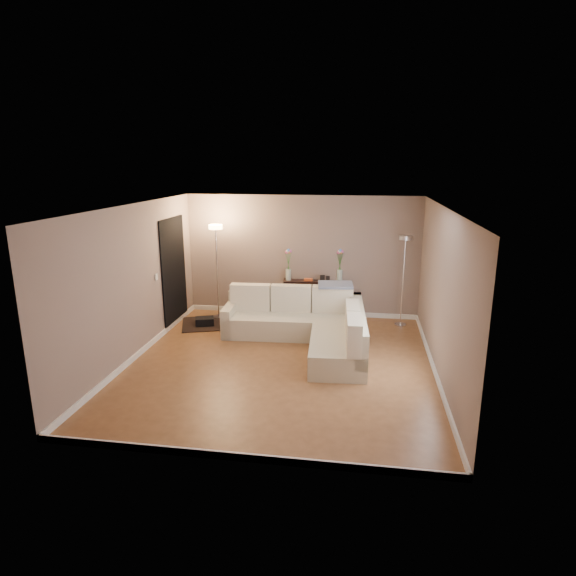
# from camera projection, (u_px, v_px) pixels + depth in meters

# --- Properties ---
(floor) EXTENTS (5.00, 5.50, 0.01)m
(floor) POSITION_uv_depth(u_px,v_px,m) (281.00, 364.00, 8.04)
(floor) COLOR brown
(floor) RESTS_ON ground
(ceiling) EXTENTS (5.00, 5.50, 0.01)m
(ceiling) POSITION_uv_depth(u_px,v_px,m) (280.00, 206.00, 7.37)
(ceiling) COLOR white
(ceiling) RESTS_ON ground
(wall_back) EXTENTS (5.00, 0.02, 2.60)m
(wall_back) POSITION_uv_depth(u_px,v_px,m) (302.00, 256.00, 10.34)
(wall_back) COLOR gray
(wall_back) RESTS_ON ground
(wall_front) EXTENTS (5.00, 0.02, 2.60)m
(wall_front) POSITION_uv_depth(u_px,v_px,m) (237.00, 354.00, 5.07)
(wall_front) COLOR gray
(wall_front) RESTS_ON ground
(wall_left) EXTENTS (0.02, 5.50, 2.60)m
(wall_left) POSITION_uv_depth(u_px,v_px,m) (133.00, 283.00, 8.07)
(wall_left) COLOR gray
(wall_left) RESTS_ON ground
(wall_right) EXTENTS (0.02, 5.50, 2.60)m
(wall_right) POSITION_uv_depth(u_px,v_px,m) (442.00, 295.00, 7.34)
(wall_right) COLOR gray
(wall_right) RESTS_ON ground
(baseboard_back) EXTENTS (5.00, 0.03, 0.10)m
(baseboard_back) POSITION_uv_depth(u_px,v_px,m) (301.00, 312.00, 10.64)
(baseboard_back) COLOR white
(baseboard_back) RESTS_ON ground
(baseboard_front) EXTENTS (5.00, 0.03, 0.10)m
(baseboard_front) POSITION_uv_depth(u_px,v_px,m) (240.00, 457.00, 5.41)
(baseboard_front) COLOR white
(baseboard_front) RESTS_ON ground
(baseboard_left) EXTENTS (0.03, 5.50, 0.10)m
(baseboard_left) POSITION_uv_depth(u_px,v_px,m) (140.00, 352.00, 8.39)
(baseboard_left) COLOR white
(baseboard_left) RESTS_ON ground
(baseboard_right) EXTENTS (0.03, 5.50, 0.10)m
(baseboard_right) POSITION_uv_depth(u_px,v_px,m) (434.00, 370.00, 7.66)
(baseboard_right) COLOR white
(baseboard_right) RESTS_ON ground
(doorway) EXTENTS (0.02, 1.20, 2.20)m
(doorway) POSITION_uv_depth(u_px,v_px,m) (174.00, 272.00, 9.75)
(doorway) COLOR black
(doorway) RESTS_ON ground
(switch_plate) EXTENTS (0.02, 0.08, 0.12)m
(switch_plate) POSITION_uv_depth(u_px,v_px,m) (156.00, 277.00, 8.91)
(switch_plate) COLOR white
(switch_plate) RESTS_ON ground
(sectional_sofa) EXTENTS (2.78, 2.58, 0.93)m
(sectional_sofa) POSITION_uv_depth(u_px,v_px,m) (309.00, 325.00, 8.90)
(sectional_sofa) COLOR beige
(sectional_sofa) RESTS_ON floor
(throw_blanket) EXTENTS (0.71, 0.46, 0.09)m
(throw_blanket) POSITION_uv_depth(u_px,v_px,m) (335.00, 285.00, 9.33)
(throw_blanket) COLOR gray
(throw_blanket) RESTS_ON sectional_sofa
(console_table) EXTENTS (1.33, 0.49, 0.80)m
(console_table) POSITION_uv_depth(u_px,v_px,m) (310.00, 296.00, 10.44)
(console_table) COLOR black
(console_table) RESTS_ON floor
(leaning_mirror) EXTENTS (0.92, 0.14, 0.72)m
(leaning_mirror) POSITION_uv_depth(u_px,v_px,m) (314.00, 262.00, 10.42)
(leaning_mirror) COLOR black
(leaning_mirror) RESTS_ON console_table
(table_decor) EXTENTS (0.56, 0.14, 0.13)m
(table_decor) POSITION_uv_depth(u_px,v_px,m) (314.00, 279.00, 10.31)
(table_decor) COLOR #DA5826
(table_decor) RESTS_ON console_table
(flower_vase_left) EXTENTS (0.15, 0.13, 0.68)m
(flower_vase_left) POSITION_uv_depth(u_px,v_px,m) (288.00, 267.00, 10.30)
(flower_vase_left) COLOR silver
(flower_vase_left) RESTS_ON console_table
(flower_vase_right) EXTENTS (0.15, 0.13, 0.68)m
(flower_vase_right) POSITION_uv_depth(u_px,v_px,m) (340.00, 267.00, 10.25)
(flower_vase_right) COLOR silver
(flower_vase_right) RESTS_ON console_table
(floor_lamp_lit) EXTENTS (0.36, 0.36, 2.01)m
(floor_lamp_lit) POSITION_uv_depth(u_px,v_px,m) (217.00, 253.00, 10.06)
(floor_lamp_lit) COLOR silver
(floor_lamp_lit) RESTS_ON floor
(floor_lamp_unlit) EXTENTS (0.30, 0.30, 1.86)m
(floor_lamp_unlit) POSITION_uv_depth(u_px,v_px,m) (404.00, 263.00, 9.58)
(floor_lamp_unlit) COLOR silver
(floor_lamp_unlit) RESTS_ON floor
(charcoal_rug) EXTENTS (1.56, 1.36, 0.02)m
(charcoal_rug) POSITION_uv_depth(u_px,v_px,m) (215.00, 323.00, 10.03)
(charcoal_rug) COLOR black
(charcoal_rug) RESTS_ON floor
(black_bag) EXTENTS (0.44, 0.37, 0.24)m
(black_bag) POSITION_uv_depth(u_px,v_px,m) (205.00, 323.00, 9.89)
(black_bag) COLOR black
(black_bag) RESTS_ON charcoal_rug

